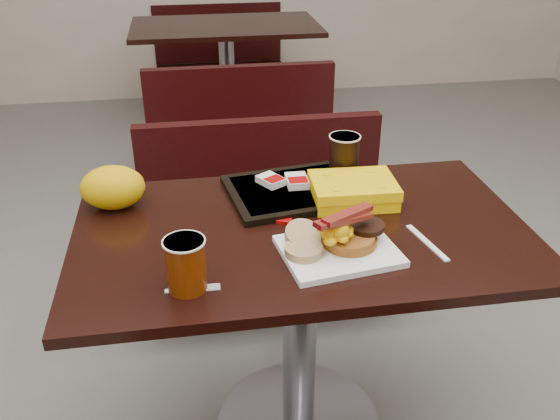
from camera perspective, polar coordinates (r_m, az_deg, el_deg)
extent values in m
cube|color=white|center=(1.48, 5.62, -3.92)|extent=(0.31, 0.25, 0.02)
cylinder|color=#8C5417|center=(1.49, 6.64, -2.67)|extent=(0.14, 0.14, 0.03)
cylinder|color=black|center=(1.50, 8.25, -1.53)|extent=(0.09, 0.09, 0.01)
ellipsoid|color=#E3C004|center=(1.44, 5.65, -2.10)|extent=(0.10, 0.09, 0.05)
cylinder|color=tan|center=(1.44, 2.27, -3.84)|extent=(0.11, 0.11, 0.02)
cylinder|color=tan|center=(1.48, 2.17, -2.35)|extent=(0.10, 0.10, 0.05)
cylinder|color=#8E2F05|center=(1.34, -8.98, -5.19)|extent=(0.09, 0.09, 0.13)
cube|color=white|center=(1.56, 13.87, -3.03)|extent=(0.05, 0.18, 0.00)
cube|color=#B06607|center=(1.63, -1.16, -0.60)|extent=(0.05, 0.05, 0.01)
cube|color=#8C0504|center=(1.61, 0.40, -1.02)|extent=(0.05, 0.04, 0.01)
cube|color=black|center=(1.76, 1.99, 1.94)|extent=(0.46, 0.36, 0.02)
cube|color=silver|center=(1.77, -0.88, 2.84)|extent=(0.09, 0.10, 0.02)
cube|color=silver|center=(1.76, 1.61, 2.79)|extent=(0.06, 0.08, 0.02)
cylinder|color=black|center=(1.82, 6.13, 5.25)|extent=(0.11, 0.11, 0.12)
cube|color=#F6BD04|center=(1.72, 6.99, 1.85)|extent=(0.24, 0.19, 0.06)
ellipsoid|color=orange|center=(1.72, -15.67, 2.09)|extent=(0.21, 0.18, 0.12)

